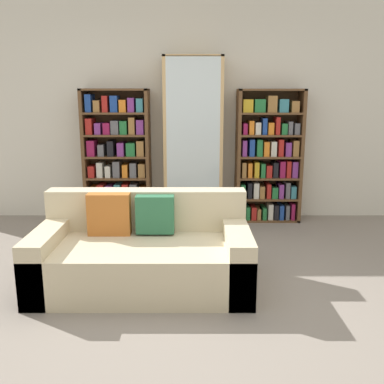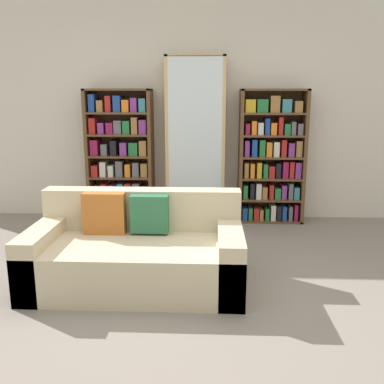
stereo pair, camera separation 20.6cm
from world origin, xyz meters
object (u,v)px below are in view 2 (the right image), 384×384
couch (137,253)px  bookshelf_right (272,159)px  wine_bottle (222,237)px  display_cabinet (196,141)px  bookshelf_left (121,158)px

couch → bookshelf_right: 2.40m
couch → wine_bottle: (0.73, 0.74, -0.10)m
display_cabinet → bookshelf_right: size_ratio=1.23×
display_cabinet → wine_bottle: (0.31, -1.15, -0.84)m
bookshelf_left → wine_bottle: bookshelf_left is taller
couch → display_cabinet: display_cabinet is taller
display_cabinet → bookshelf_right: bearing=1.0°
bookshelf_right → wine_bottle: 1.47m
display_cabinet → wine_bottle: size_ratio=4.95×
couch → display_cabinet: (0.42, 1.89, 0.74)m
bookshelf_right → display_cabinet: bearing=-179.0°
display_cabinet → bookshelf_right: 0.96m
bookshelf_left → wine_bottle: bearing=-43.1°
bookshelf_left → display_cabinet: display_cabinet is taller
couch → bookshelf_left: size_ratio=1.07×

